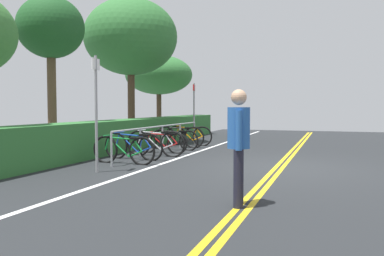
{
  "coord_description": "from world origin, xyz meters",
  "views": [
    {
      "loc": [
        -9.59,
        -1.17,
        1.42
      ],
      "look_at": [
        1.1,
        2.56,
        0.82
      ],
      "focal_mm": 37.91,
      "sensor_mm": 36.0,
      "label": 1
    }
  ],
  "objects_px": {
    "bicycle_2": "(155,143)",
    "pedestrian": "(239,139)",
    "bicycle_3": "(162,143)",
    "tree_far_right": "(131,37)",
    "bicycle_1": "(133,146)",
    "bicycle_0": "(123,150)",
    "bicycle_4": "(174,140)",
    "bicycle_5": "(180,137)",
    "tree_mid": "(51,29)",
    "bike_rack": "(162,132)",
    "sign_post_near": "(96,103)",
    "tree_extra": "(159,75)",
    "bicycle_6": "(189,136)",
    "sign_post_far": "(194,107)"
  },
  "relations": [
    {
      "from": "bicycle_2",
      "to": "sign_post_far",
      "type": "relative_size",
      "value": 0.79
    },
    {
      "from": "bicycle_5",
      "to": "sign_post_near",
      "type": "distance_m",
      "value": 5.7
    },
    {
      "from": "bicycle_5",
      "to": "bike_rack",
      "type": "bearing_deg",
      "value": -176.88
    },
    {
      "from": "bicycle_5",
      "to": "tree_mid",
      "type": "xyz_separation_m",
      "value": [
        -2.83,
        3.1,
        3.39
      ]
    },
    {
      "from": "bicycle_2",
      "to": "tree_mid",
      "type": "relative_size",
      "value": 0.39
    },
    {
      "from": "bike_rack",
      "to": "bicycle_0",
      "type": "bearing_deg",
      "value": -179.11
    },
    {
      "from": "bike_rack",
      "to": "pedestrian",
      "type": "xyz_separation_m",
      "value": [
        -5.78,
        -3.68,
        0.33
      ]
    },
    {
      "from": "bicycle_5",
      "to": "tree_extra",
      "type": "height_order",
      "value": "tree_extra"
    },
    {
      "from": "bicycle_0",
      "to": "tree_mid",
      "type": "relative_size",
      "value": 0.37
    },
    {
      "from": "bicycle_4",
      "to": "sign_post_near",
      "type": "bearing_deg",
      "value": -178.67
    },
    {
      "from": "bicycle_0",
      "to": "bicycle_4",
      "type": "distance_m",
      "value": 3.45
    },
    {
      "from": "bike_rack",
      "to": "tree_extra",
      "type": "relative_size",
      "value": 1.53
    },
    {
      "from": "bicycle_4",
      "to": "bicycle_5",
      "type": "xyz_separation_m",
      "value": [
        0.79,
        0.11,
        0.03
      ]
    },
    {
      "from": "bicycle_3",
      "to": "bicycle_0",
      "type": "bearing_deg",
      "value": -179.31
    },
    {
      "from": "bike_rack",
      "to": "bicycle_1",
      "type": "xyz_separation_m",
      "value": [
        -1.7,
        0.12,
        -0.27
      ]
    },
    {
      "from": "bicycle_2",
      "to": "pedestrian",
      "type": "relative_size",
      "value": 1.11
    },
    {
      "from": "bicycle_0",
      "to": "tree_extra",
      "type": "relative_size",
      "value": 0.44
    },
    {
      "from": "bicycle_1",
      "to": "bicycle_2",
      "type": "distance_m",
      "value": 0.91
    },
    {
      "from": "bicycle_0",
      "to": "sign_post_near",
      "type": "bearing_deg",
      "value": -176.33
    },
    {
      "from": "bicycle_6",
      "to": "sign_post_near",
      "type": "distance_m",
      "value": 6.48
    },
    {
      "from": "bicycle_3",
      "to": "tree_far_right",
      "type": "xyz_separation_m",
      "value": [
        2.78,
        2.5,
        3.77
      ]
    },
    {
      "from": "bicycle_1",
      "to": "bicycle_0",
      "type": "bearing_deg",
      "value": -168.94
    },
    {
      "from": "bicycle_3",
      "to": "pedestrian",
      "type": "bearing_deg",
      "value": -147.25
    },
    {
      "from": "tree_mid",
      "to": "tree_extra",
      "type": "relative_size",
      "value": 1.18
    },
    {
      "from": "bicycle_2",
      "to": "pedestrian",
      "type": "bearing_deg",
      "value": -144.4
    },
    {
      "from": "bicycle_0",
      "to": "pedestrian",
      "type": "distance_m",
      "value": 4.92
    },
    {
      "from": "bike_rack",
      "to": "bicycle_2",
      "type": "height_order",
      "value": "bike_rack"
    },
    {
      "from": "bicycle_1",
      "to": "bicycle_3",
      "type": "height_order",
      "value": "bicycle_1"
    },
    {
      "from": "bicycle_4",
      "to": "tree_mid",
      "type": "height_order",
      "value": "tree_mid"
    },
    {
      "from": "bike_rack",
      "to": "bicycle_2",
      "type": "xyz_separation_m",
      "value": [
        -0.83,
        -0.13,
        -0.27
      ]
    },
    {
      "from": "bicycle_2",
      "to": "tree_far_right",
      "type": "distance_m",
      "value": 5.76
    },
    {
      "from": "bike_rack",
      "to": "sign_post_far",
      "type": "height_order",
      "value": "sign_post_far"
    },
    {
      "from": "bicycle_3",
      "to": "sign_post_far",
      "type": "xyz_separation_m",
      "value": [
        3.8,
        0.26,
        1.09
      ]
    },
    {
      "from": "bicycle_3",
      "to": "tree_mid",
      "type": "height_order",
      "value": "tree_mid"
    },
    {
      "from": "bicycle_5",
      "to": "bicycle_0",
      "type": "bearing_deg",
      "value": -178.21
    },
    {
      "from": "tree_extra",
      "to": "bicycle_0",
      "type": "bearing_deg",
      "value": -160.88
    },
    {
      "from": "bicycle_6",
      "to": "tree_extra",
      "type": "relative_size",
      "value": 0.43
    },
    {
      "from": "bicycle_0",
      "to": "bicycle_2",
      "type": "bearing_deg",
      "value": -3.2
    },
    {
      "from": "bike_rack",
      "to": "bicycle_4",
      "type": "relative_size",
      "value": 3.49
    },
    {
      "from": "tree_mid",
      "to": "tree_extra",
      "type": "distance_m",
      "value": 8.71
    },
    {
      "from": "bicycle_3",
      "to": "tree_far_right",
      "type": "bearing_deg",
      "value": 41.92
    },
    {
      "from": "bicycle_4",
      "to": "tree_mid",
      "type": "relative_size",
      "value": 0.37
    },
    {
      "from": "pedestrian",
      "to": "bicycle_3",
      "type": "bearing_deg",
      "value": 32.75
    },
    {
      "from": "bike_rack",
      "to": "pedestrian",
      "type": "relative_size",
      "value": 3.67
    },
    {
      "from": "bicycle_3",
      "to": "sign_post_far",
      "type": "relative_size",
      "value": 0.7
    },
    {
      "from": "pedestrian",
      "to": "sign_post_near",
      "type": "distance_m",
      "value": 4.07
    },
    {
      "from": "bike_rack",
      "to": "sign_post_near",
      "type": "distance_m",
      "value": 3.97
    },
    {
      "from": "bicycle_2",
      "to": "tree_mid",
      "type": "xyz_separation_m",
      "value": [
        -0.29,
        3.32,
        3.39
      ]
    },
    {
      "from": "tree_mid",
      "to": "bicycle_3",
      "type": "bearing_deg",
      "value": -71.92
    },
    {
      "from": "pedestrian",
      "to": "tree_mid",
      "type": "distance_m",
      "value": 8.76
    }
  ]
}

